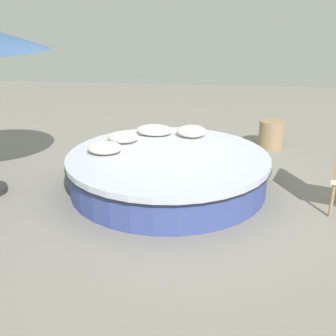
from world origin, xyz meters
The scene contains 7 objects.
ground_plane centered at (0.00, 0.00, 0.00)m, with size 16.00×16.00×0.00m, color gray.
round_bed centered at (0.00, 0.00, 0.24)m, with size 2.70×2.70×0.47m.
throw_pillow_0 centered at (0.26, 0.85, 0.56)m, with size 0.43×0.39×0.17m, color beige.
throw_pillow_1 centered at (-0.31, 0.86, 0.55)m, with size 0.55×0.35×0.16m, color silver.
throw_pillow_2 centered at (-0.70, 0.47, 0.55)m, with size 0.44×0.40×0.15m, color beige.
throw_pillow_3 centered at (-0.84, -0.04, 0.55)m, with size 0.46×0.38×0.15m, color beige.
side_table centered at (1.57, 1.89, 0.24)m, with size 0.43×0.43×0.49m, color #997A56.
Camera 1 is at (0.61, -5.12, 2.30)m, focal length 44.18 mm.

